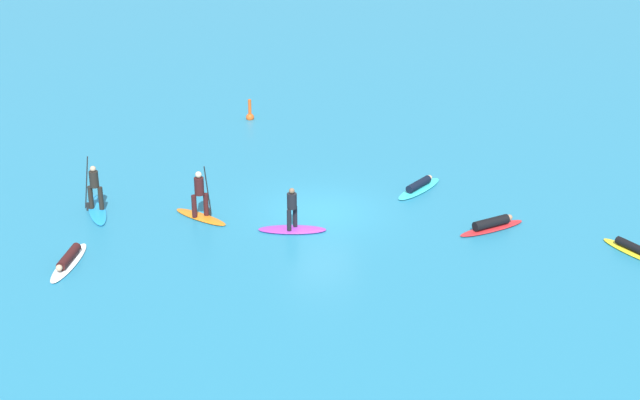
{
  "coord_description": "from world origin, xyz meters",
  "views": [
    {
      "loc": [
        -4.2,
        -32.75,
        14.78
      ],
      "look_at": [
        0.0,
        0.0,
        0.5
      ],
      "focal_mm": 54.0,
      "sensor_mm": 36.0,
      "label": 1
    }
  ],
  "objects_px": {
    "surfer_on_white_board": "(69,260)",
    "surfer_on_orange_board": "(200,203)",
    "marker_buoy": "(250,115)",
    "surfer_on_yellow_board": "(635,250)",
    "surfer_on_red_board": "(492,225)",
    "surfer_on_blue_board": "(96,199)",
    "surfer_on_purple_board": "(292,220)",
    "surfer_on_teal_board": "(419,187)"
  },
  "relations": [
    {
      "from": "surfer_on_white_board",
      "to": "surfer_on_orange_board",
      "type": "height_order",
      "value": "surfer_on_orange_board"
    },
    {
      "from": "surfer_on_red_board",
      "to": "surfer_on_yellow_board",
      "type": "xyz_separation_m",
      "value": [
        4.29,
        -2.54,
        -0.04
      ]
    },
    {
      "from": "surfer_on_blue_board",
      "to": "surfer_on_white_board",
      "type": "height_order",
      "value": "surfer_on_blue_board"
    },
    {
      "from": "surfer_on_red_board",
      "to": "surfer_on_teal_board",
      "type": "height_order",
      "value": "surfer_on_red_board"
    },
    {
      "from": "surfer_on_purple_board",
      "to": "marker_buoy",
      "type": "relative_size",
      "value": 2.34
    },
    {
      "from": "surfer_on_red_board",
      "to": "surfer_on_purple_board",
      "type": "height_order",
      "value": "surfer_on_purple_board"
    },
    {
      "from": "surfer_on_blue_board",
      "to": "marker_buoy",
      "type": "height_order",
      "value": "surfer_on_blue_board"
    },
    {
      "from": "surfer_on_teal_board",
      "to": "surfer_on_red_board",
      "type": "bearing_deg",
      "value": -110.83
    },
    {
      "from": "surfer_on_blue_board",
      "to": "surfer_on_orange_board",
      "type": "height_order",
      "value": "surfer_on_blue_board"
    },
    {
      "from": "marker_buoy",
      "to": "surfer_on_yellow_board",
      "type": "bearing_deg",
      "value": -52.89
    },
    {
      "from": "surfer_on_red_board",
      "to": "surfer_on_yellow_board",
      "type": "height_order",
      "value": "surfer_on_red_board"
    },
    {
      "from": "surfer_on_white_board",
      "to": "surfer_on_purple_board",
      "type": "relative_size",
      "value": 1.19
    },
    {
      "from": "surfer_on_yellow_board",
      "to": "surfer_on_orange_board",
      "type": "distance_m",
      "value": 15.51
    },
    {
      "from": "surfer_on_white_board",
      "to": "marker_buoy",
      "type": "distance_m",
      "value": 16.02
    },
    {
      "from": "surfer_on_blue_board",
      "to": "surfer_on_red_board",
      "type": "bearing_deg",
      "value": -114.21
    },
    {
      "from": "surfer_on_blue_board",
      "to": "surfer_on_white_board",
      "type": "distance_m",
      "value": 4.38
    },
    {
      "from": "surfer_on_red_board",
      "to": "surfer_on_purple_board",
      "type": "distance_m",
      "value": 7.22
    },
    {
      "from": "surfer_on_white_board",
      "to": "surfer_on_yellow_board",
      "type": "bearing_deg",
      "value": 99.36
    },
    {
      "from": "surfer_on_teal_board",
      "to": "surfer_on_yellow_board",
      "type": "distance_m",
      "value": 8.89
    },
    {
      "from": "marker_buoy",
      "to": "surfer_on_orange_board",
      "type": "bearing_deg",
      "value": -102.58
    },
    {
      "from": "surfer_on_yellow_board",
      "to": "surfer_on_teal_board",
      "type": "bearing_deg",
      "value": -162.98
    },
    {
      "from": "surfer_on_red_board",
      "to": "surfer_on_blue_board",
      "type": "bearing_deg",
      "value": 144.58
    },
    {
      "from": "surfer_on_orange_board",
      "to": "surfer_on_white_board",
      "type": "bearing_deg",
      "value": -99.77
    },
    {
      "from": "surfer_on_red_board",
      "to": "surfer_on_blue_board",
      "type": "height_order",
      "value": "surfer_on_blue_board"
    },
    {
      "from": "surfer_on_blue_board",
      "to": "surfer_on_teal_board",
      "type": "xyz_separation_m",
      "value": [
        12.52,
        0.45,
        -0.33
      ]
    },
    {
      "from": "surfer_on_purple_board",
      "to": "surfer_on_orange_board",
      "type": "relative_size",
      "value": 1.19
    },
    {
      "from": "surfer_on_teal_board",
      "to": "surfer_on_purple_board",
      "type": "relative_size",
      "value": 0.97
    },
    {
      "from": "surfer_on_white_board",
      "to": "surfer_on_orange_board",
      "type": "xyz_separation_m",
      "value": [
        4.45,
        3.19,
        0.45
      ]
    },
    {
      "from": "surfer_on_red_board",
      "to": "marker_buoy",
      "type": "height_order",
      "value": "marker_buoy"
    },
    {
      "from": "surfer_on_red_board",
      "to": "marker_buoy",
      "type": "xyz_separation_m",
      "value": [
        -7.91,
        13.59,
        0.03
      ]
    },
    {
      "from": "surfer_on_white_board",
      "to": "marker_buoy",
      "type": "height_order",
      "value": "marker_buoy"
    },
    {
      "from": "surfer_on_white_board",
      "to": "surfer_on_purple_board",
      "type": "bearing_deg",
      "value": 116.54
    },
    {
      "from": "surfer_on_teal_board",
      "to": "surfer_on_orange_board",
      "type": "height_order",
      "value": "surfer_on_orange_board"
    },
    {
      "from": "surfer_on_white_board",
      "to": "surfer_on_yellow_board",
      "type": "height_order",
      "value": "surfer_on_white_board"
    },
    {
      "from": "surfer_on_red_board",
      "to": "surfer_on_white_board",
      "type": "xyz_separation_m",
      "value": [
        -14.87,
        -0.84,
        -0.03
      ]
    },
    {
      "from": "surfer_on_white_board",
      "to": "marker_buoy",
      "type": "xyz_separation_m",
      "value": [
        6.96,
        14.42,
        0.06
      ]
    },
    {
      "from": "surfer_on_purple_board",
      "to": "marker_buoy",
      "type": "height_order",
      "value": "surfer_on_purple_board"
    },
    {
      "from": "surfer_on_red_board",
      "to": "surfer_on_purple_board",
      "type": "xyz_separation_m",
      "value": [
        -7.17,
        0.82,
        0.24
      ]
    },
    {
      "from": "surfer_on_red_board",
      "to": "marker_buoy",
      "type": "distance_m",
      "value": 15.72
    },
    {
      "from": "surfer_on_yellow_board",
      "to": "surfer_on_orange_board",
      "type": "xyz_separation_m",
      "value": [
        -14.71,
        4.89,
        0.46
      ]
    },
    {
      "from": "surfer_on_yellow_board",
      "to": "marker_buoy",
      "type": "relative_size",
      "value": 2.41
    },
    {
      "from": "surfer_on_purple_board",
      "to": "surfer_on_red_board",
      "type": "bearing_deg",
      "value": 1.7
    }
  ]
}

